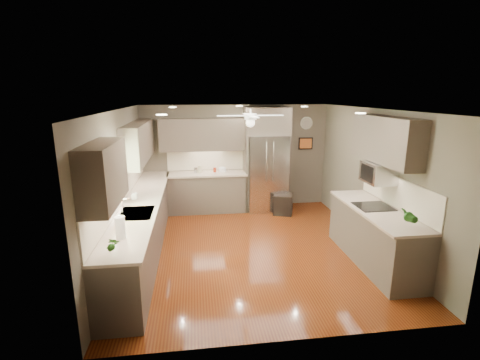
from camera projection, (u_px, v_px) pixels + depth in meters
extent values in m
plane|color=#4B1A0A|center=(252.00, 248.00, 6.40)|extent=(5.00, 5.00, 0.00)
plane|color=white|center=(253.00, 109.00, 5.79)|extent=(5.00, 5.00, 0.00)
plane|color=brown|center=(236.00, 157.00, 8.50)|extent=(4.50, 0.00, 4.50)
plane|color=brown|center=(292.00, 240.00, 3.69)|extent=(4.50, 0.00, 4.50)
plane|color=brown|center=(120.00, 186.00, 5.81)|extent=(0.00, 5.00, 5.00)
plane|color=brown|center=(373.00, 178.00, 6.38)|extent=(0.00, 5.00, 5.00)
cylinder|color=silver|center=(196.00, 170.00, 8.14)|extent=(0.09, 0.09, 0.13)
cylinder|color=#C1B791|center=(200.00, 169.00, 8.18)|extent=(0.13, 0.13, 0.17)
cylinder|color=maroon|center=(215.00, 170.00, 8.22)|extent=(0.08, 0.08, 0.11)
imported|color=white|center=(135.00, 196.00, 6.02)|extent=(0.09, 0.09, 0.19)
imported|color=#215518|center=(112.00, 244.00, 3.99)|extent=(0.14, 0.10, 0.27)
imported|color=#215518|center=(408.00, 216.00, 4.83)|extent=(0.19, 0.16, 0.33)
imported|color=#C1B791|center=(222.00, 171.00, 8.26)|extent=(0.26, 0.26, 0.05)
cube|color=#4B3D37|center=(143.00, 227.00, 6.18)|extent=(0.60, 4.70, 0.90)
cube|color=beige|center=(142.00, 202.00, 6.07)|extent=(0.65, 4.70, 0.04)
cube|color=beige|center=(123.00, 187.00, 5.96)|extent=(0.02, 4.70, 0.50)
cube|color=#4B3D37|center=(207.00, 193.00, 8.31)|extent=(1.85, 0.60, 0.90)
cube|color=beige|center=(207.00, 174.00, 8.18)|extent=(1.85, 0.65, 0.04)
cube|color=beige|center=(206.00, 160.00, 8.41)|extent=(1.85, 0.02, 0.50)
cube|color=#4B3D37|center=(103.00, 174.00, 4.15)|extent=(0.33, 1.20, 0.75)
cube|color=#4B3D37|center=(139.00, 142.00, 6.94)|extent=(0.33, 2.40, 0.75)
cube|color=#4B3D37|center=(206.00, 135.00, 8.11)|extent=(2.15, 0.33, 0.75)
cube|color=#4B3D37|center=(385.00, 140.00, 5.64)|extent=(0.33, 1.70, 0.75)
cube|color=#BFF2B2|center=(113.00, 176.00, 5.25)|extent=(0.01, 1.00, 0.80)
cube|color=brown|center=(112.00, 148.00, 5.15)|extent=(0.05, 1.12, 0.06)
cube|color=brown|center=(117.00, 203.00, 5.36)|extent=(0.05, 1.12, 0.06)
cube|color=brown|center=(106.00, 185.00, 4.75)|extent=(0.05, 0.06, 0.80)
cube|color=brown|center=(121.00, 168.00, 5.77)|extent=(0.05, 0.06, 0.80)
cube|color=silver|center=(137.00, 214.00, 5.44)|extent=(0.50, 0.70, 0.03)
cube|color=#262626|center=(137.00, 216.00, 5.45)|extent=(0.44, 0.62, 0.05)
cylinder|color=silver|center=(123.00, 207.00, 5.39)|extent=(0.02, 0.02, 0.24)
cylinder|color=silver|center=(126.00, 199.00, 5.37)|extent=(0.16, 0.02, 0.02)
cube|color=silver|center=(267.00, 173.00, 8.32)|extent=(0.92, 0.72, 1.82)
cube|color=black|center=(269.00, 187.00, 8.06)|extent=(0.88, 0.02, 0.02)
cube|color=black|center=(270.00, 162.00, 7.91)|extent=(0.01, 0.02, 1.00)
cylinder|color=silver|center=(267.00, 162.00, 7.86)|extent=(0.02, 0.02, 0.90)
cylinder|color=silver|center=(274.00, 162.00, 7.88)|extent=(0.02, 0.02, 0.90)
cube|color=#4B3D37|center=(267.00, 121.00, 8.08)|extent=(1.04, 0.60, 0.63)
cube|color=#4B3D37|center=(246.00, 173.00, 8.32)|extent=(0.06, 0.60, 1.82)
cube|color=#4B3D37|center=(286.00, 172.00, 8.44)|extent=(0.06, 0.60, 1.82)
cube|color=#4B3D37|center=(375.00, 237.00, 5.76)|extent=(0.65, 2.20, 0.90)
cube|color=beige|center=(376.00, 210.00, 5.65)|extent=(0.70, 2.20, 0.04)
cube|color=beige|center=(397.00, 193.00, 5.62)|extent=(0.02, 2.20, 0.50)
cube|color=black|center=(373.00, 206.00, 5.74)|extent=(0.56, 0.52, 0.01)
cube|color=silver|center=(379.00, 173.00, 5.77)|extent=(0.42, 0.55, 0.34)
cube|color=black|center=(367.00, 173.00, 5.74)|extent=(0.02, 0.40, 0.26)
cylinder|color=white|center=(250.00, 111.00, 6.09)|extent=(0.03, 0.03, 0.08)
cylinder|color=white|center=(250.00, 117.00, 6.11)|extent=(0.22, 0.22, 0.10)
sphere|color=white|center=(250.00, 123.00, 6.13)|extent=(0.16, 0.16, 0.16)
cube|color=white|center=(270.00, 115.00, 6.15)|extent=(0.48, 0.11, 0.01)
cube|color=white|center=(247.00, 114.00, 6.44)|extent=(0.11, 0.48, 0.01)
cube|color=white|center=(231.00, 116.00, 6.06)|extent=(0.48, 0.11, 0.01)
cube|color=white|center=(254.00, 117.00, 5.77)|extent=(0.11, 0.48, 0.01)
cylinder|color=white|center=(173.00, 107.00, 6.86)|extent=(0.14, 0.14, 0.01)
cylinder|color=white|center=(305.00, 107.00, 7.21)|extent=(0.14, 0.14, 0.01)
cylinder|color=white|center=(162.00, 115.00, 4.46)|extent=(0.14, 0.14, 0.01)
cylinder|color=white|center=(360.00, 113.00, 4.80)|extent=(0.14, 0.14, 0.01)
cylinder|color=white|center=(239.00, 106.00, 7.52)|extent=(0.14, 0.14, 0.01)
cylinder|color=white|center=(306.00, 123.00, 8.51)|extent=(0.30, 0.03, 0.30)
cylinder|color=silver|center=(307.00, 123.00, 8.50)|extent=(0.29, 0.00, 0.29)
cube|color=black|center=(306.00, 143.00, 8.63)|extent=(0.36, 0.03, 0.30)
cube|color=#C16026|center=(306.00, 144.00, 8.61)|extent=(0.30, 0.01, 0.24)
cube|color=black|center=(283.00, 204.00, 8.15)|extent=(0.54, 0.54, 0.48)
cube|color=black|center=(283.00, 195.00, 8.10)|extent=(0.51, 0.51, 0.03)
cylinder|color=white|center=(120.00, 228.00, 4.46)|extent=(0.13, 0.13, 0.31)
cylinder|color=silver|center=(120.00, 227.00, 4.46)|extent=(0.03, 0.03, 0.33)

